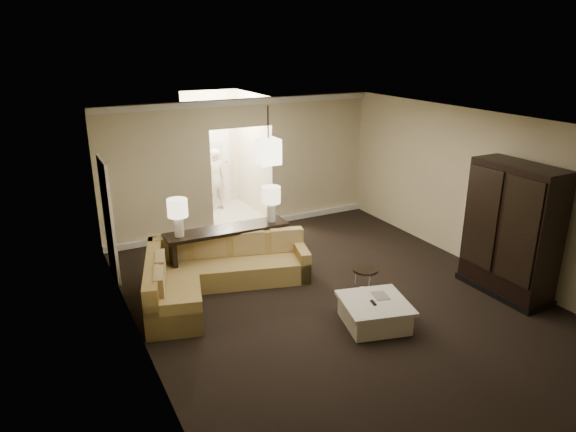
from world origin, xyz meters
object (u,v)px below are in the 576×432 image
console_table (228,246)px  armoire (511,233)px  drink_table (365,277)px  person (215,176)px  coffee_table (374,312)px  sectional_sofa (212,274)px

console_table → armoire: armoire is taller
drink_table → person: size_ratio=0.30×
coffee_table → person: bearing=92.0°
sectional_sofa → console_table: (0.50, 0.55, 0.18)m
sectional_sofa → person: person is taller
coffee_table → drink_table: size_ratio=2.29×
console_table → coffee_table: bearing=-63.3°
person → coffee_table: bearing=85.1°
sectional_sofa → coffee_table: 2.71m
armoire → drink_table: size_ratio=4.35×
sectional_sofa → person: 4.37m
armoire → drink_table: 2.41m
sectional_sofa → armoire: 4.83m
coffee_table → sectional_sofa: bearing=129.9°
sectional_sofa → console_table: console_table is taller
coffee_table → armoire: 2.63m
coffee_table → person: person is taller
armoire → person: size_ratio=1.30×
armoire → sectional_sofa: bearing=152.2°
sectional_sofa → armoire: armoire is taller
sectional_sofa → drink_table: (2.10, -1.32, 0.04)m
drink_table → person: (-0.57, 5.38, 0.48)m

